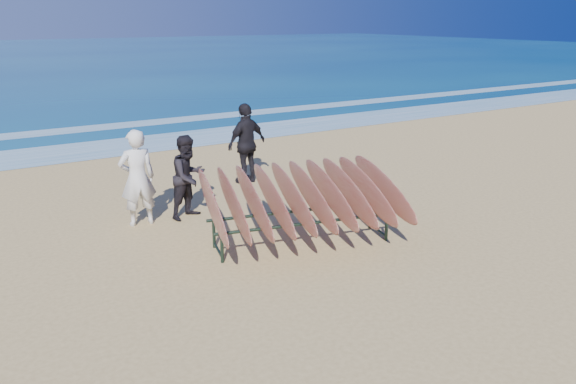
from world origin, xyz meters
The scene contains 7 objects.
ground centered at (0.00, 0.00, 0.00)m, with size 120.00×120.00×0.00m, color tan.
foam_near centered at (0.00, 10.00, 0.01)m, with size 160.00×160.00×0.00m, color white.
foam_far centered at (0.00, 13.50, 0.01)m, with size 160.00×160.00×0.00m, color white.
surfboard_rack centered at (0.20, 0.67, 0.87)m, with size 3.64×3.15×1.40m.
person_white centered at (-1.90, 3.10, 0.92)m, with size 0.67×0.44×1.84m, color silver.
person_dark_a centered at (-0.93, 3.00, 0.82)m, with size 0.80×0.62×1.65m, color black.
person_dark_b centered at (1.16, 4.56, 0.95)m, with size 1.11×0.46×1.90m, color black.
Camera 1 is at (-4.75, -6.98, 3.81)m, focal length 35.00 mm.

